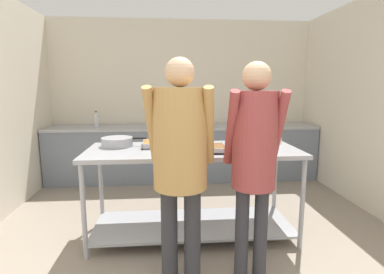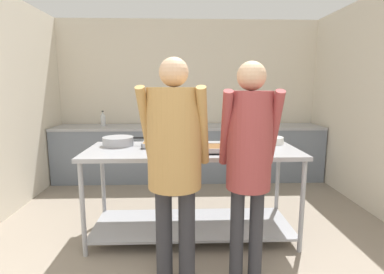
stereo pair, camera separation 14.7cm
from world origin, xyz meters
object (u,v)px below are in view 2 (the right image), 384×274
(serving_tray_vegetables, at_px, (205,149))
(guest_serving_right, at_px, (249,151))
(guest_serving_left, at_px, (175,151))
(water_bottle, at_px, (103,119))
(serving_tray_roast, at_px, (247,147))
(plate_stack, at_px, (272,140))
(sauce_pan, at_px, (118,141))
(serving_tray_greens, at_px, (163,144))

(serving_tray_vegetables, relative_size, guest_serving_right, 0.21)
(guest_serving_left, relative_size, water_bottle, 7.04)
(serving_tray_roast, distance_m, water_bottle, 2.84)
(guest_serving_left, distance_m, water_bottle, 3.04)
(plate_stack, relative_size, guest_serving_right, 0.15)
(sauce_pan, bearing_deg, guest_serving_right, -39.53)
(sauce_pan, bearing_deg, guest_serving_left, -57.32)
(serving_tray_vegetables, height_order, serving_tray_roast, same)
(serving_tray_vegetables, distance_m, guest_serving_left, 0.70)
(sauce_pan, height_order, serving_tray_greens, sauce_pan)
(water_bottle, bearing_deg, guest_serving_left, -66.09)
(serving_tray_vegetables, xyz_separation_m, serving_tray_roast, (0.41, 0.05, 0.00))
(serving_tray_vegetables, relative_size, water_bottle, 1.49)
(serving_tray_roast, xyz_separation_m, plate_stack, (0.35, 0.32, 0.01))
(serving_tray_roast, relative_size, water_bottle, 1.52)
(plate_stack, bearing_deg, sauce_pan, -177.99)
(serving_tray_roast, bearing_deg, serving_tray_greens, 164.96)
(sauce_pan, distance_m, water_bottle, 1.93)
(guest_serving_right, xyz_separation_m, water_bottle, (-1.78, 2.78, -0.06))
(serving_tray_vegetables, bearing_deg, serving_tray_greens, 146.71)
(serving_tray_greens, height_order, serving_tray_roast, same)
(guest_serving_right, bearing_deg, serving_tray_vegetables, 113.10)
(serving_tray_vegetables, xyz_separation_m, plate_stack, (0.76, 0.38, 0.01))
(guest_serving_right, bearing_deg, serving_tray_roast, 78.87)
(serving_tray_vegetables, relative_size, serving_tray_roast, 0.98)
(guest_serving_right, bearing_deg, serving_tray_greens, 127.19)
(sauce_pan, bearing_deg, serving_tray_roast, -11.57)
(serving_tray_greens, xyz_separation_m, guest_serving_left, (0.14, -0.91, 0.12))
(sauce_pan, distance_m, guest_serving_left, 1.13)
(serving_tray_roast, bearing_deg, guest_serving_right, -101.13)
(serving_tray_roast, bearing_deg, water_bottle, 132.52)
(serving_tray_greens, bearing_deg, serving_tray_vegetables, -33.29)
(serving_tray_vegetables, distance_m, serving_tray_roast, 0.41)
(sauce_pan, height_order, water_bottle, water_bottle)
(serving_tray_vegetables, height_order, water_bottle, water_bottle)
(sauce_pan, xyz_separation_m, serving_tray_roast, (1.30, -0.27, -0.02))
(sauce_pan, distance_m, plate_stack, 1.65)
(plate_stack, bearing_deg, guest_serving_left, -135.78)
(plate_stack, height_order, guest_serving_right, guest_serving_right)
(plate_stack, relative_size, guest_serving_left, 0.14)
(guest_serving_left, distance_m, guest_serving_right, 0.55)
(serving_tray_greens, relative_size, water_bottle, 1.63)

